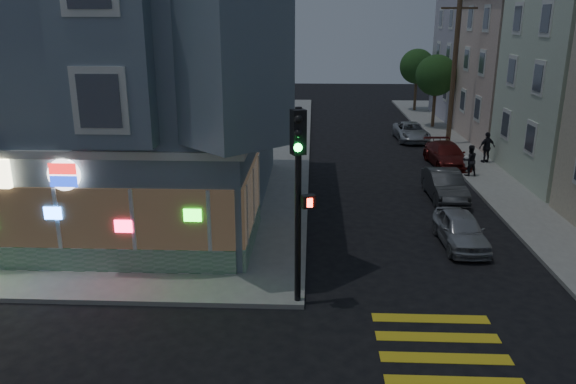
# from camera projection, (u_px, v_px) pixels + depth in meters

# --- Properties ---
(ground) EXTENTS (120.00, 120.00, 0.00)m
(ground) POSITION_uv_depth(u_px,v_px,m) (185.00, 346.00, 14.24)
(ground) COLOR black
(ground) RESTS_ON ground
(sidewalk_nw) EXTENTS (33.00, 42.00, 0.15)m
(sidewalk_nw) POSITION_uv_depth(u_px,v_px,m) (58.00, 144.00, 36.74)
(sidewalk_nw) COLOR gray
(sidewalk_nw) RESTS_ON ground
(corner_building) EXTENTS (14.60, 14.60, 11.40)m
(corner_building) POSITION_uv_depth(u_px,v_px,m) (92.00, 72.00, 23.25)
(corner_building) COLOR slate
(corner_building) RESTS_ON sidewalk_nw
(row_house_c) EXTENTS (12.00, 8.60, 9.00)m
(row_house_c) POSITION_uv_depth(u_px,v_px,m) (568.00, 72.00, 35.89)
(row_house_c) COLOR tan
(row_house_c) RESTS_ON sidewalk_ne
(row_house_d) EXTENTS (12.00, 8.60, 10.50)m
(row_house_d) POSITION_uv_depth(u_px,v_px,m) (520.00, 52.00, 44.25)
(row_house_d) COLOR #A19CAB
(row_house_d) RESTS_ON sidewalk_ne
(utility_pole) EXTENTS (2.20, 0.30, 9.00)m
(utility_pole) POSITION_uv_depth(u_px,v_px,m) (454.00, 71.00, 35.21)
(utility_pole) COLOR #4C3826
(utility_pole) RESTS_ON sidewalk_ne
(street_tree_near) EXTENTS (3.00, 3.00, 5.30)m
(street_tree_near) POSITION_uv_depth(u_px,v_px,m) (436.00, 75.00, 41.18)
(street_tree_near) COLOR #4C3826
(street_tree_near) RESTS_ON sidewalk_ne
(street_tree_far) EXTENTS (3.00, 3.00, 5.30)m
(street_tree_far) POSITION_uv_depth(u_px,v_px,m) (417.00, 66.00, 48.81)
(street_tree_far) COLOR #4C3826
(street_tree_far) RESTS_ON sidewalk_ne
(pedestrian_a) EXTENTS (0.89, 0.75, 1.60)m
(pedestrian_a) POSITION_uv_depth(u_px,v_px,m) (470.00, 160.00, 28.91)
(pedestrian_a) COLOR black
(pedestrian_a) RESTS_ON sidewalk_ne
(pedestrian_b) EXTENTS (1.09, 0.76, 1.72)m
(pedestrian_b) POSITION_uv_depth(u_px,v_px,m) (487.00, 147.00, 31.56)
(pedestrian_b) COLOR black
(pedestrian_b) RESTS_ON sidewalk_ne
(parked_car_a) EXTENTS (1.56, 3.68, 1.24)m
(parked_car_a) POSITION_uv_depth(u_px,v_px,m) (461.00, 229.00, 20.38)
(parked_car_a) COLOR #A7AAAF
(parked_car_a) RESTS_ON ground
(parked_car_b) EXTENTS (1.47, 4.03, 1.32)m
(parked_car_b) POSITION_uv_depth(u_px,v_px,m) (445.00, 185.00, 25.64)
(parked_car_b) COLOR #36393B
(parked_car_b) RESTS_ON ground
(parked_car_c) EXTENTS (2.14, 4.53, 1.28)m
(parked_car_c) POSITION_uv_depth(u_px,v_px,m) (447.00, 155.00, 31.42)
(parked_car_c) COLOR maroon
(parked_car_c) RESTS_ON ground
(parked_car_d) EXTENTS (2.14, 4.38, 1.20)m
(parked_car_d) POSITION_uv_depth(u_px,v_px,m) (411.00, 132.00, 38.00)
(parked_car_d) COLOR #ABAFB6
(parked_car_d) RESTS_ON ground
(traffic_signal) EXTENTS (0.71, 0.63, 5.60)m
(traffic_signal) POSITION_uv_depth(u_px,v_px,m) (299.00, 175.00, 15.01)
(traffic_signal) COLOR black
(traffic_signal) RESTS_ON sidewalk_nw
(fire_hydrant) EXTENTS (0.52, 0.30, 0.89)m
(fire_hydrant) POSITION_uv_depth(u_px,v_px,m) (466.00, 163.00, 29.63)
(fire_hydrant) COLOR white
(fire_hydrant) RESTS_ON sidewalk_ne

